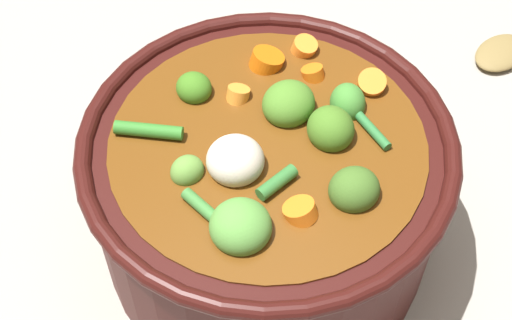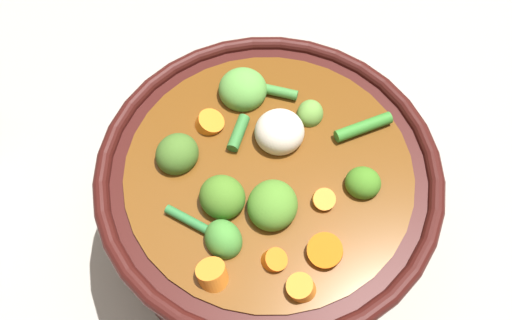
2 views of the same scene
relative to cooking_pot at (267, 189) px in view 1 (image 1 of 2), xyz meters
The scene contains 2 objects.
ground_plane 0.07m from the cooking_pot, 82.98° to the right, with size 1.10×1.10×0.00m, color #9E998E.
cooking_pot is the anchor object (origin of this frame).
Camera 1 is at (0.26, 0.26, 0.58)m, focal length 52.92 mm.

